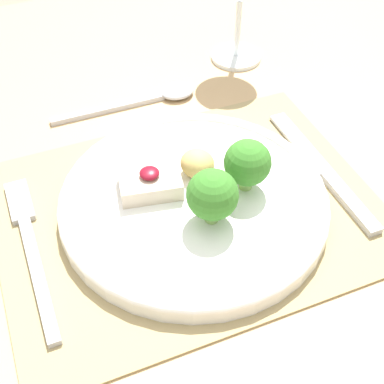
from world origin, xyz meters
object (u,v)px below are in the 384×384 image
object	(u,v)px
knife	(328,176)
dinner_plate	(195,195)
fork	(30,241)
spoon	(156,96)

from	to	relation	value
knife	dinner_plate	bearing A→B (deg)	172.45
knife	fork	bearing A→B (deg)	173.50
dinner_plate	fork	distance (m)	0.18
fork	spoon	xyz separation A→B (m)	(0.20, 0.19, -0.00)
fork	knife	world-z (taller)	knife
dinner_plate	knife	size ratio (longest dim) A/B	1.34
knife	spoon	size ratio (longest dim) A/B	1.09
spoon	dinner_plate	bearing A→B (deg)	-93.79
dinner_plate	fork	world-z (taller)	dinner_plate
fork	spoon	bearing A→B (deg)	43.42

